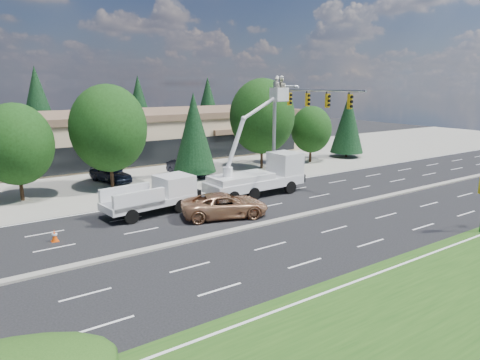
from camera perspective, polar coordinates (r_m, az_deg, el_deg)
ground at (r=26.47m, az=-0.20°, el=-6.70°), size 140.00×140.00×0.00m
concrete_apron at (r=43.93m, az=-14.88°, el=0.74°), size 140.00×22.00×0.01m
grass_verge at (r=18.17m, az=24.47°, el=-17.49°), size 140.00×10.00×0.01m
road_median at (r=26.45m, az=-0.20°, el=-6.58°), size 120.00×0.55×0.12m
strip_mall at (r=52.92m, az=-18.67°, el=5.58°), size 50.40×15.40×5.50m
tree_front_c at (r=36.22m, az=-27.66°, el=4.24°), size 5.38×5.38×7.46m
tree_front_d at (r=37.54m, az=-17.11°, el=6.60°), size 6.35×6.35×8.82m
tree_front_e at (r=40.67m, az=-6.16°, el=6.32°), size 4.08×4.08×8.04m
tree_front_f at (r=44.85m, az=2.97°, el=8.48°), size 6.76×6.76×9.39m
tree_front_g at (r=49.51m, az=9.48°, el=6.67°), size 4.60×4.60×6.38m
tree_front_h at (r=53.75m, az=14.19°, el=7.41°), size 3.96×3.96×7.81m
tree_back_b at (r=63.58m, az=-25.36°, el=8.97°), size 5.65×5.65×11.13m
tree_back_c at (r=67.22m, az=-13.34°, el=9.47°), size 5.08×5.08×10.02m
tree_back_d at (r=72.36m, az=-4.30°, el=9.92°), size 5.02×5.02×9.89m
signal_mast at (r=36.76m, az=6.76°, el=8.35°), size 2.76×10.16×9.00m
utility_pickup at (r=30.23m, az=-11.20°, el=-2.47°), size 6.63×3.11×2.45m
bucket_truck at (r=34.49m, az=3.05°, el=1.36°), size 8.50×2.96×9.42m
traffic_cone_a at (r=26.73m, az=-23.49°, el=-6.83°), size 0.40×0.40×0.70m
traffic_cone_b at (r=28.86m, az=-5.28°, el=-4.39°), size 0.40×0.40×0.70m
traffic_cone_c at (r=29.95m, az=-2.50°, el=-3.70°), size 0.40×0.40×0.70m
minivan at (r=28.86m, az=-2.02°, el=-3.37°), size 6.37×4.40×1.62m
parked_car_west at (r=40.84m, az=-16.91°, el=0.89°), size 3.09×5.12×1.63m
parked_car_east at (r=41.86m, az=-7.30°, el=1.59°), size 1.98×4.93×1.60m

